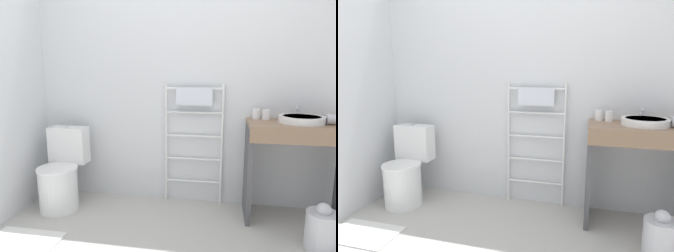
{
  "view_description": "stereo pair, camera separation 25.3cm",
  "coord_description": "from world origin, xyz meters",
  "views": [
    {
      "loc": [
        0.36,
        -1.55,
        1.3
      ],
      "look_at": [
        -0.09,
        0.9,
        0.85
      ],
      "focal_mm": 32.0,
      "sensor_mm": 36.0,
      "label": 1
    },
    {
      "loc": [
        0.6,
        -1.49,
        1.3
      ],
      "look_at": [
        -0.09,
        0.9,
        0.85
      ],
      "focal_mm": 32.0,
      "sensor_mm": 36.0,
      "label": 2
    }
  ],
  "objects": [
    {
      "name": "bath_mat",
      "position": [
        -1.13,
        0.34,
        0.01
      ],
      "size": [
        0.56,
        0.36,
        0.01
      ],
      "primitive_type": "cube",
      "color": "silver",
      "rests_on": "ground_plane"
    },
    {
      "name": "wall_back",
      "position": [
        0.0,
        1.41,
        1.27
      ],
      "size": [
        3.2,
        0.12,
        2.53
      ],
      "primitive_type": "cube",
      "color": "silver",
      "rests_on": "ground_plane"
    },
    {
      "name": "cup_near_edge",
      "position": [
        0.75,
        1.24,
        0.92
      ],
      "size": [
        0.07,
        0.07,
        0.09
      ],
      "color": "white",
      "rests_on": "vanity_counter"
    },
    {
      "name": "faucet",
      "position": [
        1.03,
        1.3,
        0.95
      ],
      "size": [
        0.02,
        0.1,
        0.12
      ],
      "color": "silver",
      "rests_on": "vanity_counter"
    },
    {
      "name": "toilet",
      "position": [
        -1.14,
        0.98,
        0.32
      ],
      "size": [
        0.37,
        0.52,
        0.77
      ],
      "color": "white",
      "rests_on": "ground_plane"
    },
    {
      "name": "towel_radiator",
      "position": [
        0.1,
        1.31,
        0.83
      ],
      "size": [
        0.57,
        0.06,
        1.19
      ],
      "color": "white",
      "rests_on": "ground_plane"
    },
    {
      "name": "vanity_counter",
      "position": [
        1.01,
        1.09,
        0.58
      ],
      "size": [
        0.86,
        0.49,
        0.87
      ],
      "color": "#84664C",
      "rests_on": "ground_plane"
    },
    {
      "name": "trash_bin",
      "position": [
        1.11,
        0.64,
        0.16
      ],
      "size": [
        0.23,
        0.27,
        0.37
      ],
      "color": "#B7B7BC",
      "rests_on": "ground_plane"
    },
    {
      "name": "sink_basin",
      "position": [
        1.03,
        1.11,
        0.91
      ],
      "size": [
        0.37,
        0.37,
        0.06
      ],
      "color": "white",
      "rests_on": "vanity_counter"
    },
    {
      "name": "cup_near_wall",
      "position": [
        0.67,
        1.27,
        0.92
      ],
      "size": [
        0.07,
        0.07,
        0.09
      ],
      "color": "white",
      "rests_on": "vanity_counter"
    }
  ]
}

